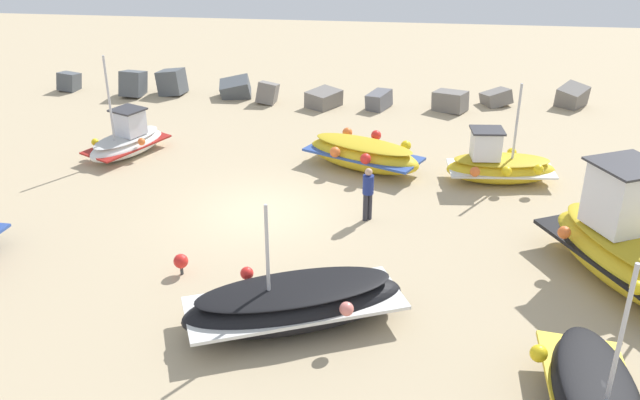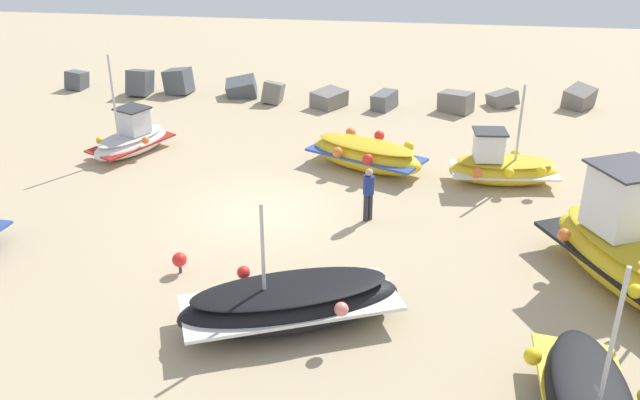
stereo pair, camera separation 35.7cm
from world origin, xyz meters
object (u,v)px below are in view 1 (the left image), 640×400
at_px(fishing_boat_2, 127,140).
at_px(fishing_boat_6, 363,154).
at_px(mooring_buoy_1, 181,261).
at_px(fishing_boat_0, 295,303).
at_px(fishing_boat_5, 633,251).
at_px(person_walking, 368,190).
at_px(fishing_boat_3, 499,165).

distance_m(fishing_boat_2, fishing_boat_6, 8.41).
height_order(fishing_boat_6, mooring_buoy_1, fishing_boat_6).
height_order(fishing_boat_0, fishing_boat_6, fishing_boat_0).
relative_size(fishing_boat_0, fishing_boat_2, 1.42).
bearing_deg(fishing_boat_5, person_walking, 41.70).
height_order(fishing_boat_5, person_walking, fishing_boat_5).
bearing_deg(fishing_boat_2, person_walking, -89.23).
xyz_separation_m(fishing_boat_2, fishing_boat_3, (12.82, -0.91, 0.05)).
distance_m(fishing_boat_3, fishing_boat_5, 6.38).
xyz_separation_m(fishing_boat_5, fishing_boat_6, (-6.89, 6.43, -0.36)).
height_order(fishing_boat_0, fishing_boat_3, fishing_boat_3).
height_order(fishing_boat_3, mooring_buoy_1, fishing_boat_3).
bearing_deg(fishing_boat_6, fishing_boat_0, -70.98).
relative_size(fishing_boat_2, fishing_boat_5, 0.64).
xyz_separation_m(fishing_boat_0, fishing_boat_6, (0.96, 9.07, -0.01)).
xyz_separation_m(fishing_boat_0, mooring_buoy_1, (-3.14, 1.75, -0.18)).
height_order(fishing_boat_3, fishing_boat_5, fishing_boat_5).
xyz_separation_m(fishing_boat_0, fishing_boat_2, (-7.44, 9.42, -0.03)).
distance_m(fishing_boat_2, person_walking, 9.68).
height_order(fishing_boat_3, fishing_boat_6, fishing_boat_3).
xyz_separation_m(fishing_boat_3, fishing_boat_6, (-4.42, 0.56, -0.03)).
distance_m(fishing_boat_3, person_walking, 5.19).
xyz_separation_m(fishing_boat_2, fishing_boat_5, (15.29, -6.78, 0.37)).
bearing_deg(fishing_boat_5, fishing_boat_0, 82.48).
distance_m(fishing_boat_6, person_walking, 3.80).
bearing_deg(person_walking, fishing_boat_2, -155.93).
bearing_deg(person_walking, fishing_boat_6, 144.59).
height_order(fishing_boat_0, fishing_boat_5, fishing_boat_5).
relative_size(fishing_boat_2, fishing_boat_6, 0.85).
height_order(fishing_boat_0, mooring_buoy_1, fishing_boat_0).
bearing_deg(mooring_buoy_1, fishing_boat_0, -29.11).
bearing_deg(fishing_boat_2, fishing_boat_3, -68.12).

